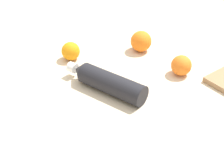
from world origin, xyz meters
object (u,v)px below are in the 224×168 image
at_px(water_bottle, 106,82).
at_px(orange_1, 141,41).
at_px(orange_2, 181,65).
at_px(orange_0, 71,51).

xyz_separation_m(water_bottle, orange_1, (0.21, -0.19, 0.01)).
distance_m(water_bottle, orange_2, 0.26).
bearing_deg(orange_1, orange_2, -158.71).
distance_m(water_bottle, orange_0, 0.23).
height_order(water_bottle, orange_2, orange_2).
relative_size(orange_0, orange_1, 0.85).
height_order(water_bottle, orange_1, orange_1).
distance_m(orange_1, orange_2, 0.20).
distance_m(orange_0, orange_2, 0.38).
xyz_separation_m(orange_0, orange_1, (-0.01, -0.26, 0.01)).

